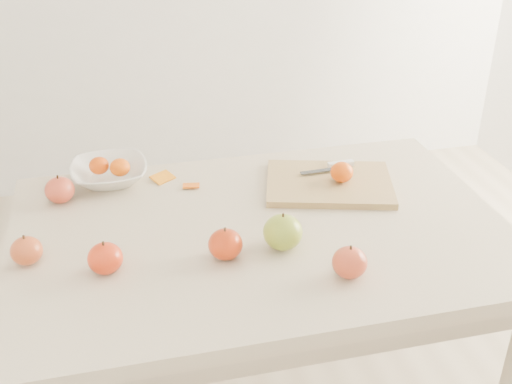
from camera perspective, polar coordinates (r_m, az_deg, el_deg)
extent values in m
cube|color=beige|center=(1.58, 0.43, -3.72)|extent=(1.20, 0.80, 0.04)
cylinder|color=#BCAA8E|center=(2.05, -17.08, -9.35)|extent=(0.06, 0.06, 0.71)
cylinder|color=#BCAA8E|center=(2.21, 11.97, -5.45)|extent=(0.06, 0.06, 0.71)
cube|color=tan|center=(1.75, 6.52, 0.75)|extent=(0.39, 0.33, 0.02)
ellipsoid|color=#E35E08|center=(1.74, 7.63, 1.77)|extent=(0.06, 0.06, 0.05)
imported|color=white|center=(1.80, -12.91, 1.65)|extent=(0.21, 0.21, 0.05)
ellipsoid|color=#E44708|center=(1.80, -13.78, 2.30)|extent=(0.05, 0.05, 0.05)
ellipsoid|color=#E65208|center=(1.78, -12.00, 2.17)|extent=(0.06, 0.06, 0.05)
cube|color=orange|center=(1.80, -8.28, 1.17)|extent=(0.07, 0.07, 0.01)
cube|color=orange|center=(1.75, -5.78, 0.50)|extent=(0.05, 0.04, 0.01)
cube|color=white|center=(1.83, 7.55, 2.48)|extent=(0.08, 0.02, 0.01)
cube|color=#35373C|center=(1.78, 5.43, 1.85)|extent=(0.10, 0.02, 0.00)
ellipsoid|color=olive|center=(1.47, 2.40, -3.58)|extent=(0.09, 0.09, 0.08)
ellipsoid|color=#A30202|center=(1.44, -2.73, -4.66)|extent=(0.08, 0.08, 0.07)
ellipsoid|color=#A30C04|center=(1.43, -13.26, -5.76)|extent=(0.08, 0.08, 0.07)
ellipsoid|color=maroon|center=(1.39, 8.32, -6.22)|extent=(0.08, 0.08, 0.07)
ellipsoid|color=maroon|center=(1.51, -19.73, -4.94)|extent=(0.07, 0.07, 0.06)
ellipsoid|color=#A31522|center=(1.73, -17.05, 0.17)|extent=(0.08, 0.08, 0.07)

